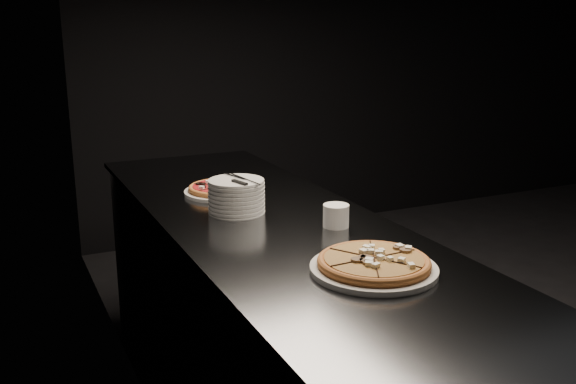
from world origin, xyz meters
name	(u,v)px	position (x,y,z in m)	size (l,w,h in m)	color
wall_left	(163,87)	(-2.50, 0.00, 1.40)	(0.02, 5.00, 2.80)	black
wall_back	(388,46)	(0.00, 2.50, 1.40)	(5.00, 0.02, 2.80)	black
counter	(275,340)	(-2.13, 0.00, 0.46)	(0.74, 2.44, 0.92)	#5B5E62
pizza_mushroom	(374,264)	(-2.07, -0.55, 0.94)	(0.36, 0.36, 0.04)	silver
pizza_tomato	(222,189)	(-2.17, 0.42, 0.94)	(0.36, 0.36, 0.04)	silver
plate_stack	(236,196)	(-2.21, 0.15, 0.98)	(0.20, 0.20, 0.12)	silver
cutlery	(240,180)	(-2.20, 0.14, 1.04)	(0.07, 0.22, 0.01)	silver
ramekin	(336,215)	(-1.97, -0.15, 0.96)	(0.09, 0.09, 0.08)	silver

